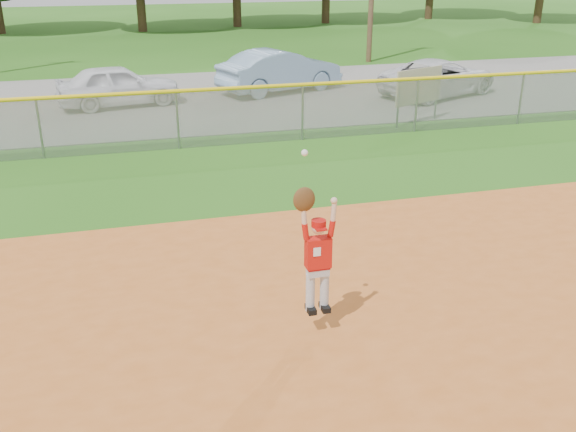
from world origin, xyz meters
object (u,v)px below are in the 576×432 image
object	(u,v)px
car_blue	(280,71)
ballplayer	(316,251)
car_white_a	(118,85)
sponsor_sign	(419,88)
car_white_b	(439,77)

from	to	relation	value
car_blue	ballplayer	bearing A→B (deg)	147.51
car_white_a	ballplayer	world-z (taller)	ballplayer
sponsor_sign	ballplayer	distance (m)	11.81
car_white_b	ballplayer	size ratio (longest dim) A/B	2.04
car_white_a	ballplayer	xyz separation A→B (m)	(2.21, -14.67, 0.52)
car_white_a	car_blue	world-z (taller)	car_blue
car_white_a	car_white_b	bearing A→B (deg)	-106.56
car_blue	ballplayer	xyz separation A→B (m)	(-3.47, -15.54, 0.44)
car_blue	sponsor_sign	bearing A→B (deg)	-173.20
car_white_a	sponsor_sign	distance (m)	9.66
car_blue	sponsor_sign	distance (m)	6.18
sponsor_sign	car_white_b	bearing A→B (deg)	54.61
car_white_a	sponsor_sign	world-z (taller)	sponsor_sign
car_white_b	ballplayer	bearing A→B (deg)	124.52
car_white_a	sponsor_sign	bearing A→B (deg)	-129.33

